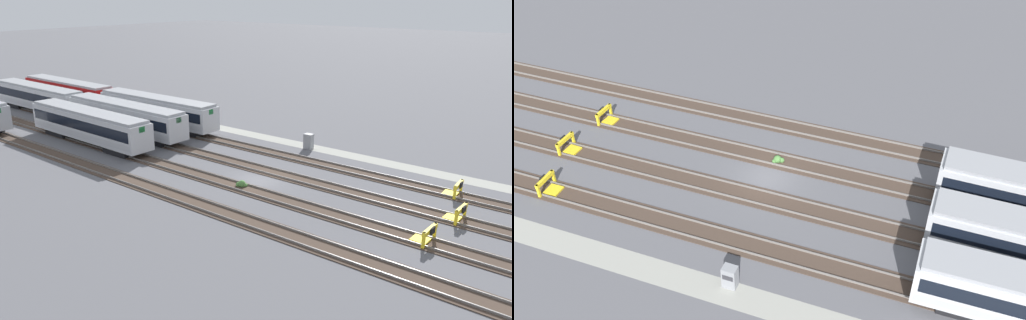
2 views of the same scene
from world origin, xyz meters
The scene contains 11 objects.
ground_plane centered at (0.00, 0.00, 0.00)m, with size 400.00×400.00×0.00m, color #5B5B60.
service_walkway centered at (0.00, -11.24, 0.00)m, with size 54.00×2.00×0.01m, color #9E9E93.
rail_track_nearest centered at (0.00, -7.02, 0.04)m, with size 90.00×2.24×0.21m.
rail_track_near_inner centered at (0.00, -2.34, 0.04)m, with size 90.00×2.24×0.21m.
rail_track_middle centered at (0.00, 2.34, 0.04)m, with size 90.00×2.24×0.21m.
rail_track_far_inner centered at (0.00, 7.02, 0.04)m, with size 90.00×2.24×0.21m.
bumper_stop_nearest_track centered at (-14.53, -7.02, 0.51)m, with size 1.36×2.01×1.22m.
bumper_stop_near_inner_track centered at (-16.16, -2.35, 0.51)m, with size 1.37×2.01×1.22m.
bumper_stop_middle_track centered at (-15.61, 2.33, 0.51)m, with size 1.38×2.01×1.22m.
electrical_cabinet centered at (1.60, -10.59, 0.80)m, with size 0.90×0.73×1.60m.
weed_clump centered at (0.11, 2.13, 0.24)m, with size 0.92×0.70×0.64m.
Camera 2 is at (12.57, -32.70, 29.04)m, focal length 42.00 mm.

